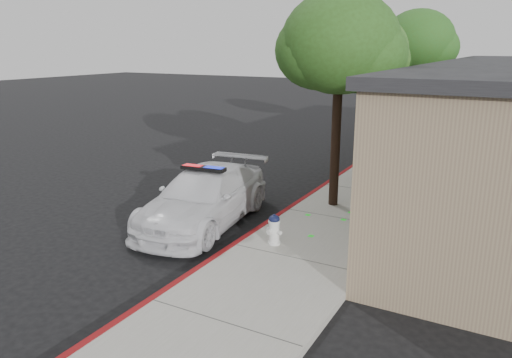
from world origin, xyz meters
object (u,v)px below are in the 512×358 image
Objects in this scene: police_car at (204,197)px; street_tree_far at (419,43)px; fire_hydrant at (274,229)px; street_tree_mid at (364,54)px; street_tree_near at (340,48)px.

police_car is 14.65m from street_tree_far.
fire_hydrant is 0.13× the size of street_tree_mid.
fire_hydrant is at bearing -88.45° from street_tree_mid.
street_tree_mid is 7.46m from street_tree_far.
street_tree_near is 0.97× the size of street_tree_far.
fire_hydrant is at bearing -92.90° from street_tree_near.
street_tree_mid is at bearing 63.42° from police_car.
police_car is 7.72m from street_tree_mid.
police_car is at bearing -109.79° from street_tree_mid.
fire_hydrant is (2.49, -0.69, -0.23)m from police_car.
street_tree_near is 10.94m from street_tree_far.
street_tree_mid is 0.91× the size of street_tree_far.
police_car is 0.87× the size of street_tree_far.
street_tree_near is 1.07× the size of street_tree_mid.
street_tree_far is (-0.03, 10.93, 0.16)m from street_tree_near.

